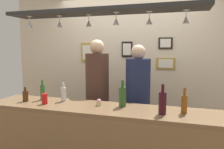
{
  "coord_description": "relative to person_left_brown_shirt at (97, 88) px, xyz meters",
  "views": [
    {
      "loc": [
        0.83,
        -2.57,
        1.64
      ],
      "look_at": [
        0.0,
        0.1,
        1.31
      ],
      "focal_mm": 35.12,
      "sensor_mm": 36.0,
      "label": 1
    }
  ],
  "objects": [
    {
      "name": "hanging_wineglass_center",
      "position": [
        0.49,
        -0.7,
        0.86
      ],
      "size": [
        0.07,
        0.07,
        0.13
      ],
      "color": "silver",
      "rests_on": "overhead_glass_rack"
    },
    {
      "name": "person_middle_navy_shirt",
      "position": [
        0.6,
        0.0,
        -0.05
      ],
      "size": [
        0.34,
        0.34,
        1.69
      ],
      "color": "#2D334C",
      "rests_on": "ground_plane"
    },
    {
      "name": "hanging_wineglass_left",
      "position": [
        -0.21,
        -0.66,
        0.86
      ],
      "size": [
        0.07,
        0.07,
        0.13
      ],
      "color": "silver",
      "rests_on": "overhead_glass_rack"
    },
    {
      "name": "bottle_champagne_green",
      "position": [
        0.54,
        -0.62,
        0.04
      ],
      "size": [
        0.08,
        0.08,
        0.3
      ],
      "color": "#2D5623",
      "rests_on": "bar_counter"
    },
    {
      "name": "back_wall",
      "position": [
        0.31,
        0.73,
        0.23
      ],
      "size": [
        4.4,
        0.06,
        2.6
      ],
      "primitive_type": "cube",
      "color": "beige",
      "rests_on": "ground_plane"
    },
    {
      "name": "drink_can",
      "position": [
        -0.36,
        -0.79,
        -0.01
      ],
      "size": [
        0.07,
        0.07,
        0.12
      ],
      "primitive_type": "cylinder",
      "color": "red",
      "rests_on": "bar_counter"
    },
    {
      "name": "bottle_soda_clear",
      "position": [
        -0.21,
        -0.6,
        0.02
      ],
      "size": [
        0.06,
        0.06,
        0.23
      ],
      "color": "silver",
      "rests_on": "bar_counter"
    },
    {
      "name": "person_left_brown_shirt",
      "position": [
        0.0,
        0.0,
        0.0
      ],
      "size": [
        0.34,
        0.34,
        1.77
      ],
      "color": "#2D334C",
      "rests_on": "ground_plane"
    },
    {
      "name": "hanging_wineglass_center_left",
      "position": [
        0.15,
        -0.63,
        0.86
      ],
      "size": [
        0.07,
        0.07,
        0.13
      ],
      "color": "silver",
      "rests_on": "overhead_glass_rack"
    },
    {
      "name": "cupcake",
      "position": [
        0.28,
        -0.67,
        -0.04
      ],
      "size": [
        0.06,
        0.06,
        0.08
      ],
      "color": "beige",
      "rests_on": "bar_counter"
    },
    {
      "name": "picture_frame_caricature",
      "position": [
        -0.44,
        0.68,
        0.5
      ],
      "size": [
        0.26,
        0.02,
        0.34
      ],
      "color": "#B29338",
      "rests_on": "back_wall"
    },
    {
      "name": "hanging_wineglass_right",
      "position": [
        1.19,
        -0.63,
        0.86
      ],
      "size": [
        0.07,
        0.07,
        0.13
      ],
      "color": "silver",
      "rests_on": "overhead_glass_rack"
    },
    {
      "name": "bottle_wine_dark_red",
      "position": [
        0.99,
        -0.79,
        0.04
      ],
      "size": [
        0.08,
        0.08,
        0.3
      ],
      "color": "#380F19",
      "rests_on": "bar_counter"
    },
    {
      "name": "bar_counter",
      "position": [
        0.31,
        -0.88,
        -0.4
      ],
      "size": [
        2.7,
        0.55,
        1.0
      ],
      "color": "brown",
      "rests_on": "ground_plane"
    },
    {
      "name": "picture_frame_upper_small",
      "position": [
        0.91,
        0.68,
        0.66
      ],
      "size": [
        0.22,
        0.02,
        0.18
      ],
      "color": "black",
      "rests_on": "back_wall"
    },
    {
      "name": "picture_frame_lower_pair",
      "position": [
        0.92,
        0.68,
        0.33
      ],
      "size": [
        0.3,
        0.02,
        0.18
      ],
      "color": "#B29338",
      "rests_on": "back_wall"
    },
    {
      "name": "picture_frame_crest",
      "position": [
        0.28,
        0.68,
        0.56
      ],
      "size": [
        0.18,
        0.02,
        0.26
      ],
      "color": "black",
      "rests_on": "back_wall"
    },
    {
      "name": "overhead_glass_rack",
      "position": [
        0.31,
        -0.67,
        0.97
      ],
      "size": [
        2.2,
        0.36,
        0.04
      ],
      "primitive_type": "cube",
      "color": "black"
    },
    {
      "name": "hanging_wineglass_far_left",
      "position": [
        -0.56,
        -0.74,
        0.86
      ],
      "size": [
        0.07,
        0.07,
        0.13
      ],
      "color": "silver",
      "rests_on": "overhead_glass_rack"
    },
    {
      "name": "bottle_beer_green_import",
      "position": [
        -0.5,
        -0.61,
        0.03
      ],
      "size": [
        0.06,
        0.06,
        0.26
      ],
      "color": "#336B2D",
      "rests_on": "bar_counter"
    },
    {
      "name": "bottle_beer_amber_tall",
      "position": [
        1.2,
        -0.69,
        0.02
      ],
      "size": [
        0.06,
        0.06,
        0.26
      ],
      "color": "brown",
      "rests_on": "bar_counter"
    },
    {
      "name": "bottle_beer_brown_stubby",
      "position": [
        -0.65,
        -0.75,
        -0.0
      ],
      "size": [
        0.07,
        0.07,
        0.18
      ],
      "color": "#512D14",
      "rests_on": "bar_counter"
    },
    {
      "name": "hanging_wineglass_center_right",
      "position": [
        0.83,
        -0.65,
        0.86
      ],
      "size": [
        0.07,
        0.07,
        0.13
      ],
      "color": "silver",
      "rests_on": "overhead_glass_rack"
    }
  ]
}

